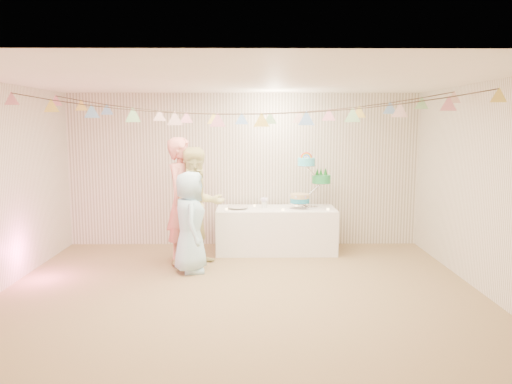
{
  "coord_description": "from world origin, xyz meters",
  "views": [
    {
      "loc": [
        0.14,
        -6.03,
        2.09
      ],
      "look_at": [
        0.2,
        0.8,
        1.15
      ],
      "focal_mm": 35.0,
      "sensor_mm": 36.0,
      "label": 1
    }
  ],
  "objects_px": {
    "person_adult_a": "(183,200)",
    "person_adult_b": "(198,206)",
    "cake_stand": "(310,180)",
    "person_child": "(190,222)",
    "table": "(276,230)"
  },
  "relations": [
    {
      "from": "table",
      "to": "person_adult_a",
      "type": "distance_m",
      "value": 1.65
    },
    {
      "from": "cake_stand",
      "to": "person_adult_b",
      "type": "bearing_deg",
      "value": -156.52
    },
    {
      "from": "cake_stand",
      "to": "person_adult_b",
      "type": "relative_size",
      "value": 0.48
    },
    {
      "from": "cake_stand",
      "to": "person_adult_a",
      "type": "bearing_deg",
      "value": -162.25
    },
    {
      "from": "table",
      "to": "cake_stand",
      "type": "relative_size",
      "value": 2.28
    },
    {
      "from": "cake_stand",
      "to": "person_child",
      "type": "height_order",
      "value": "cake_stand"
    },
    {
      "from": "person_adult_a",
      "to": "person_adult_b",
      "type": "xyz_separation_m",
      "value": [
        0.23,
        -0.12,
        -0.07
      ]
    },
    {
      "from": "cake_stand",
      "to": "person_child",
      "type": "distance_m",
      "value": 2.2
    },
    {
      "from": "cake_stand",
      "to": "person_adult_b",
      "type": "distance_m",
      "value": 1.93
    },
    {
      "from": "table",
      "to": "person_adult_a",
      "type": "relative_size",
      "value": 1.02
    },
    {
      "from": "person_adult_a",
      "to": "person_child",
      "type": "xyz_separation_m",
      "value": [
        0.16,
        -0.53,
        -0.23
      ]
    },
    {
      "from": "person_adult_a",
      "to": "person_child",
      "type": "height_order",
      "value": "person_adult_a"
    },
    {
      "from": "cake_stand",
      "to": "person_child",
      "type": "xyz_separation_m",
      "value": [
        -1.81,
        -1.16,
        -0.46
      ]
    },
    {
      "from": "person_adult_a",
      "to": "person_adult_b",
      "type": "bearing_deg",
      "value": -98.46
    },
    {
      "from": "person_adult_a",
      "to": "cake_stand",
      "type": "bearing_deg",
      "value": -52.54
    }
  ]
}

